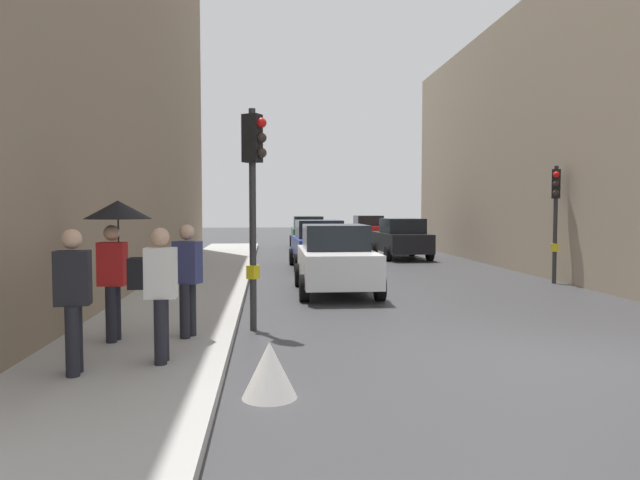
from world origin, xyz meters
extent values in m
plane|color=#38383A|center=(0.00, 0.00, 0.00)|extent=(120.00, 120.00, 0.00)
cube|color=#A8A5A0|center=(-5.94, 6.00, 0.08)|extent=(2.70, 40.00, 0.16)
cylinder|color=#2D2D2D|center=(-4.30, 2.51, 1.97)|extent=(0.12, 0.12, 3.93)
cube|color=black|center=(-4.30, 2.51, 3.41)|extent=(0.38, 0.36, 0.84)
cube|color=yellow|center=(-4.30, 2.51, 1.05)|extent=(0.24, 0.25, 0.24)
sphere|color=red|center=(-4.13, 2.42, 3.67)|extent=(0.18, 0.18, 0.18)
sphere|color=#2D231E|center=(-4.13, 2.42, 3.41)|extent=(0.18, 0.18, 0.18)
sphere|color=#2D231E|center=(-4.13, 2.42, 3.15)|extent=(0.18, 0.18, 0.18)
cylinder|color=#2D2D2D|center=(4.30, 8.25, 1.71)|extent=(0.12, 0.12, 3.42)
cube|color=black|center=(4.30, 8.25, 2.90)|extent=(0.35, 0.38, 0.84)
cube|color=yellow|center=(4.30, 8.25, 1.05)|extent=(0.25, 0.23, 0.24)
sphere|color=red|center=(4.21, 8.08, 3.16)|extent=(0.18, 0.18, 0.18)
sphere|color=#2D231E|center=(4.21, 8.08, 2.90)|extent=(0.18, 0.18, 0.18)
sphere|color=#2D231E|center=(4.21, 8.08, 2.64)|extent=(0.18, 0.18, 0.18)
cube|color=#2D6038|center=(-1.76, 24.41, 0.72)|extent=(1.86, 4.23, 0.80)
cube|color=black|center=(-1.76, 24.66, 1.44)|extent=(1.63, 2.02, 0.64)
cylinder|color=black|center=(-0.89, 23.05, 0.32)|extent=(0.23, 0.64, 0.64)
cylinder|color=black|center=(-2.68, 23.08, 0.32)|extent=(0.23, 0.64, 0.64)
cylinder|color=black|center=(-0.85, 25.75, 0.32)|extent=(0.23, 0.64, 0.64)
cylinder|color=black|center=(-2.64, 25.78, 0.32)|extent=(0.23, 0.64, 0.64)
cube|color=navy|center=(-2.15, 13.16, 0.72)|extent=(1.90, 4.24, 0.80)
cube|color=black|center=(-2.16, 13.41, 1.44)|extent=(1.65, 2.04, 0.64)
cylinder|color=black|center=(-1.22, 11.83, 0.32)|extent=(0.24, 0.65, 0.64)
cylinder|color=black|center=(-3.02, 11.78, 0.32)|extent=(0.24, 0.65, 0.64)
cylinder|color=black|center=(-1.29, 14.53, 0.32)|extent=(0.24, 0.65, 0.64)
cylinder|color=black|center=(-3.08, 14.48, 0.32)|extent=(0.24, 0.65, 0.64)
cube|color=black|center=(1.81, 17.09, 0.72)|extent=(1.92, 4.25, 0.80)
cube|color=black|center=(1.82, 16.84, 1.44)|extent=(1.66, 2.05, 0.64)
cylinder|color=black|center=(0.87, 18.41, 0.32)|extent=(0.24, 0.65, 0.64)
cylinder|color=black|center=(2.67, 18.46, 0.32)|extent=(0.24, 0.65, 0.64)
cylinder|color=black|center=(0.95, 15.71, 0.32)|extent=(0.24, 0.65, 0.64)
cylinder|color=black|center=(2.75, 15.76, 0.32)|extent=(0.24, 0.65, 0.64)
cube|color=red|center=(2.28, 28.26, 0.72)|extent=(1.81, 4.20, 0.80)
cube|color=black|center=(2.28, 28.01, 1.44)|extent=(1.60, 2.00, 0.64)
cylinder|color=black|center=(1.38, 29.61, 0.32)|extent=(0.22, 0.64, 0.64)
cylinder|color=black|center=(3.18, 29.61, 0.32)|extent=(0.22, 0.64, 0.64)
cylinder|color=black|center=(1.38, 26.91, 0.32)|extent=(0.22, 0.64, 0.64)
cylinder|color=black|center=(3.18, 26.91, 0.32)|extent=(0.22, 0.64, 0.64)
cube|color=silver|center=(-2.28, 6.97, 0.72)|extent=(1.83, 4.21, 0.80)
cube|color=black|center=(-2.27, 7.22, 1.44)|extent=(1.62, 2.01, 0.64)
cylinder|color=black|center=(-1.39, 5.61, 0.32)|extent=(0.23, 0.64, 0.64)
cylinder|color=black|center=(-3.19, 5.63, 0.32)|extent=(0.23, 0.64, 0.64)
cylinder|color=black|center=(-1.36, 8.31, 0.32)|extent=(0.23, 0.64, 0.64)
cylinder|color=black|center=(-3.16, 8.33, 0.32)|extent=(0.23, 0.64, 0.64)
cylinder|color=black|center=(-6.37, 1.28, 0.58)|extent=(0.16, 0.16, 0.85)
cylinder|color=black|center=(-6.39, 1.08, 0.58)|extent=(0.16, 0.16, 0.85)
cube|color=red|center=(-6.38, 1.18, 1.34)|extent=(0.42, 0.29, 0.66)
sphere|color=tan|center=(-6.38, 1.18, 1.81)|extent=(0.24, 0.24, 0.24)
cylinder|color=black|center=(-6.28, 1.17, 1.59)|extent=(0.02, 0.02, 0.90)
cone|color=black|center=(-6.28, 1.17, 2.16)|extent=(1.00, 1.00, 0.28)
cylinder|color=black|center=(-5.25, 1.45, 0.58)|extent=(0.16, 0.16, 0.85)
cylinder|color=black|center=(-5.32, 1.26, 0.58)|extent=(0.16, 0.16, 0.85)
cube|color=navy|center=(-5.28, 1.35, 1.34)|extent=(0.47, 0.39, 0.66)
sphere|color=tan|center=(-5.28, 1.35, 1.81)|extent=(0.24, 0.24, 0.24)
cube|color=black|center=(-5.56, 1.46, 1.34)|extent=(0.29, 0.33, 0.40)
cylinder|color=black|center=(-5.42, -0.04, 0.58)|extent=(0.16, 0.16, 0.85)
cylinder|color=black|center=(-5.42, -0.24, 0.58)|extent=(0.16, 0.16, 0.85)
cube|color=silver|center=(-5.42, -0.14, 1.34)|extent=(0.40, 0.27, 0.66)
sphere|color=tan|center=(-5.42, -0.14, 1.81)|extent=(0.24, 0.24, 0.24)
cube|color=black|center=(-5.72, -0.15, 1.34)|extent=(0.21, 0.28, 0.40)
cylinder|color=black|center=(-6.39, -0.49, 0.58)|extent=(0.16, 0.16, 0.85)
cylinder|color=black|center=(-6.37, -0.69, 0.58)|extent=(0.16, 0.16, 0.85)
cube|color=black|center=(-6.38, -0.59, 1.34)|extent=(0.42, 0.30, 0.66)
sphere|color=tan|center=(-6.38, -0.59, 1.81)|extent=(0.24, 0.24, 0.24)
cone|color=silver|center=(-4.02, -1.20, 0.33)|extent=(0.64, 0.64, 0.65)
camera|label=1|loc=(-4.03, -7.72, 2.17)|focal=32.22mm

